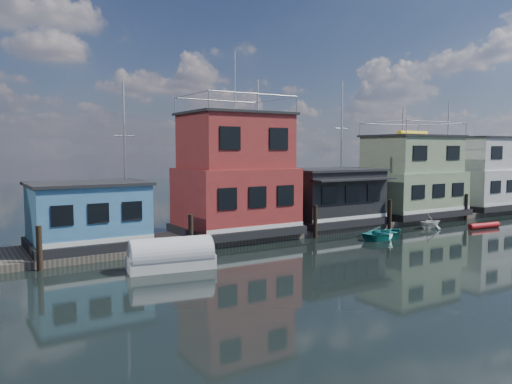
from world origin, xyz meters
TOP-DOWN VIEW (x-y plane):
  - ground at (0.00, 0.00)m, footprint 160.00×160.00m
  - dock at (0.00, 12.00)m, footprint 48.00×5.00m
  - houseboat_blue at (-18.00, 12.00)m, footprint 6.40×4.90m
  - houseboat_red at (-8.50, 12.00)m, footprint 7.40×5.90m
  - houseboat_dark at (-0.50, 11.98)m, footprint 7.40×6.10m
  - houseboat_green at (8.50, 12.00)m, footprint 8.40×5.90m
  - houseboat_white at (18.50, 12.00)m, footprint 8.40×5.90m
  - pilings at (-0.33, 9.20)m, footprint 42.28×0.28m
  - background_masts at (4.76, 18.00)m, footprint 36.40×0.16m
  - tarp_runabout at (-15.48, 6.09)m, footprint 4.38×2.30m
  - dinghy_white at (5.77, 7.82)m, footprint 2.19×1.95m
  - dinghy_teal at (-0.21, 6.59)m, footprint 3.86×2.98m
  - red_kayak at (9.24, 5.70)m, footprint 2.97×0.73m

SIDE VIEW (x-z plane):
  - ground at x=0.00m, z-range 0.00..0.00m
  - dock at x=0.00m, z-range 0.00..0.40m
  - red_kayak at x=9.24m, z-range 0.00..0.43m
  - dinghy_teal at x=-0.21m, z-range 0.00..0.74m
  - dinghy_white at x=5.77m, z-range 0.00..1.05m
  - tarp_runabout at x=-15.48m, z-range -0.21..1.48m
  - pilings at x=-0.33m, z-range 0.00..2.20m
  - houseboat_blue at x=-18.00m, z-range 0.38..4.04m
  - houseboat_dark at x=-0.50m, z-range 0.39..4.45m
  - houseboat_white at x=18.50m, z-range 0.21..6.87m
  - houseboat_green at x=8.50m, z-range 0.03..7.06m
  - houseboat_red at x=-8.50m, z-range -1.83..10.03m
  - background_masts at x=4.76m, z-range -0.45..11.55m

